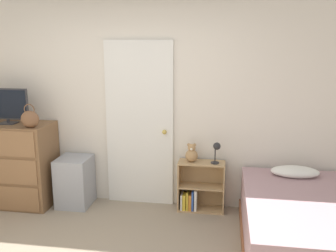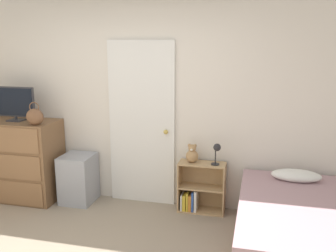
# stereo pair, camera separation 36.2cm
# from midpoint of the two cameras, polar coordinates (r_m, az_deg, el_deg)

# --- Properties ---
(wall_back) EXTENTS (10.00, 0.06, 2.55)m
(wall_back) POSITION_cam_midpoint_polar(r_m,az_deg,el_deg) (4.65, -6.90, 3.39)
(wall_back) COLOR silver
(wall_back) RESTS_ON ground_plane
(door_closed) EXTENTS (0.84, 0.09, 2.05)m
(door_closed) POSITION_cam_midpoint_polar(r_m,az_deg,el_deg) (4.64, -6.58, 0.20)
(door_closed) COLOR white
(door_closed) RESTS_ON ground_plane
(dresser) EXTENTS (1.06, 0.55, 1.04)m
(dresser) POSITION_cam_midpoint_polar(r_m,az_deg,el_deg) (5.20, -24.68, -5.28)
(dresser) COLOR brown
(dresser) RESTS_ON ground_plane
(tv) EXTENTS (0.55, 0.16, 0.44)m
(tv) POSITION_cam_midpoint_polar(r_m,az_deg,el_deg) (5.02, -25.31, 2.84)
(tv) COLOR #2D2D33
(tv) RESTS_ON dresser
(handbag) EXTENTS (0.22, 0.14, 0.28)m
(handbag) POSITION_cam_midpoint_polar(r_m,az_deg,el_deg) (4.70, -22.39, 0.98)
(handbag) COLOR brown
(handbag) RESTS_ON dresser
(storage_bin) EXTENTS (0.40, 0.42, 0.62)m
(storage_bin) POSITION_cam_midpoint_polar(r_m,az_deg,el_deg) (4.93, -16.08, -8.14)
(storage_bin) COLOR #999EA8
(storage_bin) RESTS_ON ground_plane
(bookshelf) EXTENTS (0.56, 0.24, 0.62)m
(bookshelf) POSITION_cam_midpoint_polar(r_m,az_deg,el_deg) (4.63, 2.33, -9.71)
(bookshelf) COLOR tan
(bookshelf) RESTS_ON ground_plane
(teddy_bear) EXTENTS (0.15, 0.15, 0.23)m
(teddy_bear) POSITION_cam_midpoint_polar(r_m,az_deg,el_deg) (4.48, 1.30, -4.28)
(teddy_bear) COLOR tan
(teddy_bear) RESTS_ON bookshelf
(desk_lamp) EXTENTS (0.11, 0.11, 0.26)m
(desk_lamp) POSITION_cam_midpoint_polar(r_m,az_deg,el_deg) (4.40, 5.07, -3.52)
(desk_lamp) COLOR #262628
(desk_lamp) RESTS_ON bookshelf
(bed) EXTENTS (1.18, 1.84, 0.66)m
(bed) POSITION_cam_midpoint_polar(r_m,az_deg,el_deg) (3.92, 17.49, -14.34)
(bed) COLOR brown
(bed) RESTS_ON ground_plane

